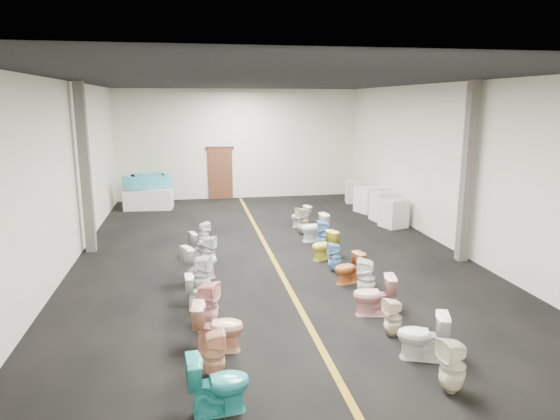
% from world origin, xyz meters
% --- Properties ---
extents(floor, '(16.00, 16.00, 0.00)m').
position_xyz_m(floor, '(0.00, 0.00, 0.00)').
color(floor, black).
rests_on(floor, ground).
extents(ceiling, '(16.00, 16.00, 0.00)m').
position_xyz_m(ceiling, '(0.00, 0.00, 4.50)').
color(ceiling, black).
rests_on(ceiling, ground).
extents(wall_back, '(10.00, 0.00, 10.00)m').
position_xyz_m(wall_back, '(0.00, 8.00, 2.25)').
color(wall_back, beige).
rests_on(wall_back, ground).
extents(wall_front, '(10.00, 0.00, 10.00)m').
position_xyz_m(wall_front, '(0.00, -8.00, 2.25)').
color(wall_front, beige).
rests_on(wall_front, ground).
extents(wall_left, '(0.00, 16.00, 16.00)m').
position_xyz_m(wall_left, '(-5.00, 0.00, 2.25)').
color(wall_left, beige).
rests_on(wall_left, ground).
extents(wall_right, '(0.00, 16.00, 16.00)m').
position_xyz_m(wall_right, '(5.00, 0.00, 2.25)').
color(wall_right, beige).
rests_on(wall_right, ground).
extents(aisle_stripe, '(0.12, 15.60, 0.01)m').
position_xyz_m(aisle_stripe, '(0.00, 0.00, 0.00)').
color(aisle_stripe, '#926A15').
rests_on(aisle_stripe, floor).
extents(back_door, '(1.00, 0.10, 2.10)m').
position_xyz_m(back_door, '(-0.80, 7.94, 1.05)').
color(back_door, '#562D19').
rests_on(back_door, floor).
extents(door_frame, '(1.15, 0.08, 0.10)m').
position_xyz_m(door_frame, '(-0.80, 7.95, 2.12)').
color(door_frame, '#331C11').
rests_on(door_frame, back_door).
extents(column_left, '(0.25, 0.25, 4.50)m').
position_xyz_m(column_left, '(-4.75, 1.00, 2.25)').
color(column_left, '#59544C').
rests_on(column_left, floor).
extents(column_right, '(0.25, 0.25, 4.50)m').
position_xyz_m(column_right, '(4.75, -1.50, 2.25)').
color(column_right, '#59544C').
rests_on(column_right, floor).
extents(display_table, '(1.82, 1.02, 0.78)m').
position_xyz_m(display_table, '(-3.62, 6.37, 0.39)').
color(display_table, white).
rests_on(display_table, floor).
extents(bathtub, '(1.83, 0.92, 0.55)m').
position_xyz_m(bathtub, '(-3.62, 6.37, 1.07)').
color(bathtub, '#3FACB6').
rests_on(bathtub, display_table).
extents(appliance_crate_a, '(0.89, 0.89, 0.91)m').
position_xyz_m(appliance_crate_a, '(4.40, 2.07, 0.46)').
color(appliance_crate_a, beige).
rests_on(appliance_crate_a, floor).
extents(appliance_crate_b, '(0.80, 0.80, 0.98)m').
position_xyz_m(appliance_crate_b, '(4.40, 3.00, 0.49)').
color(appliance_crate_b, silver).
rests_on(appliance_crate_b, floor).
extents(appliance_crate_c, '(1.05, 1.05, 0.93)m').
position_xyz_m(appliance_crate_c, '(4.40, 4.35, 0.46)').
color(appliance_crate_c, silver).
rests_on(appliance_crate_c, floor).
extents(appliance_crate_d, '(0.74, 0.74, 0.89)m').
position_xyz_m(appliance_crate_d, '(4.40, 6.12, 0.44)').
color(appliance_crate_d, silver).
rests_on(appliance_crate_d, floor).
extents(toilet_left_0, '(0.85, 0.53, 0.83)m').
position_xyz_m(toilet_left_0, '(-1.77, -6.86, 0.41)').
color(toilet_left_0, teal).
rests_on(toilet_left_0, floor).
extents(toilet_left_1, '(0.35, 0.34, 0.73)m').
position_xyz_m(toilet_left_1, '(-1.78, -5.99, 0.37)').
color(toilet_left_1, '#F4B58E').
rests_on(toilet_left_1, floor).
extents(toilet_left_2, '(0.86, 0.54, 0.83)m').
position_xyz_m(toilet_left_2, '(-1.67, -5.19, 0.42)').
color(toilet_left_2, '#F0AA88').
rests_on(toilet_left_2, floor).
extents(toilet_left_3, '(0.52, 0.52, 0.86)m').
position_xyz_m(toilet_left_3, '(-1.81, -4.29, 0.43)').
color(toilet_left_3, '#F8B1AF').
rests_on(toilet_left_3, floor).
extents(toilet_left_4, '(0.71, 0.42, 0.70)m').
position_xyz_m(toilet_left_4, '(-1.86, -3.41, 0.35)').
color(toilet_left_4, white).
rests_on(toilet_left_4, floor).
extents(toilet_left_5, '(0.48, 0.47, 0.81)m').
position_xyz_m(toilet_left_5, '(-1.86, -2.61, 0.41)').
color(toilet_left_5, white).
rests_on(toilet_left_5, floor).
extents(toilet_left_6, '(0.92, 0.74, 0.82)m').
position_xyz_m(toilet_left_6, '(-1.88, -1.75, 0.41)').
color(toilet_left_6, white).
rests_on(toilet_left_6, floor).
extents(toilet_left_7, '(0.45, 0.44, 0.75)m').
position_xyz_m(toilet_left_7, '(-1.65, -0.82, 0.38)').
color(toilet_left_7, silver).
rests_on(toilet_left_7, floor).
extents(toilet_left_8, '(0.75, 0.57, 0.68)m').
position_xyz_m(toilet_left_8, '(-1.78, 0.01, 0.34)').
color(toilet_left_8, silver).
rests_on(toilet_left_8, floor).
extents(toilet_left_9, '(0.39, 0.39, 0.68)m').
position_xyz_m(toilet_left_9, '(-1.72, 0.99, 0.34)').
color(toilet_left_9, white).
rests_on(toilet_left_9, floor).
extents(toilet_right_0, '(0.41, 0.40, 0.80)m').
position_xyz_m(toilet_right_0, '(1.46, -6.98, 0.40)').
color(toilet_right_0, beige).
rests_on(toilet_right_0, floor).
extents(toilet_right_1, '(0.87, 0.67, 0.79)m').
position_xyz_m(toilet_right_1, '(1.47, -6.04, 0.39)').
color(toilet_right_1, white).
rests_on(toilet_right_1, floor).
extents(toilet_right_2, '(0.34, 0.34, 0.68)m').
position_xyz_m(toilet_right_2, '(1.33, -5.21, 0.34)').
color(toilet_right_2, '#F3E7C5').
rests_on(toilet_right_2, floor).
extents(toilet_right_3, '(0.85, 0.59, 0.80)m').
position_xyz_m(toilet_right_3, '(1.31, -4.32, 0.40)').
color(toilet_right_3, '#F6ADAB').
rests_on(toilet_right_3, floor).
extents(toilet_right_4, '(0.51, 0.50, 0.84)m').
position_xyz_m(toilet_right_4, '(1.47, -3.46, 0.42)').
color(toilet_right_4, white).
rests_on(toilet_right_4, floor).
extents(toilet_right_5, '(0.76, 0.55, 0.69)m').
position_xyz_m(toilet_right_5, '(1.38, -2.59, 0.35)').
color(toilet_right_5, '#CD6E32').
rests_on(toilet_right_5, floor).
extents(toilet_right_6, '(0.34, 0.33, 0.71)m').
position_xyz_m(toilet_right_6, '(1.30, -1.76, 0.35)').
color(toilet_right_6, '#6BA9D3').
rests_on(toilet_right_6, floor).
extents(toilet_right_7, '(0.81, 0.66, 0.72)m').
position_xyz_m(toilet_right_7, '(1.29, -0.81, 0.36)').
color(toilet_right_7, yellow).
rests_on(toilet_right_7, floor).
extents(toilet_right_8, '(0.43, 0.43, 0.81)m').
position_xyz_m(toilet_right_8, '(1.52, 0.06, 0.40)').
color(toilet_right_8, '#68A4D8').
rests_on(toilet_right_8, floor).
extents(toilet_right_9, '(0.85, 0.56, 0.81)m').
position_xyz_m(toilet_right_9, '(1.45, 0.89, 0.41)').
color(toilet_right_9, white).
rests_on(toilet_right_9, floor).
extents(toilet_right_10, '(0.49, 0.49, 0.83)m').
position_xyz_m(toilet_right_10, '(1.31, 1.72, 0.42)').
color(toilet_right_10, beige).
rests_on(toilet_right_10, floor).
extents(toilet_right_11, '(0.74, 0.55, 0.67)m').
position_xyz_m(toilet_right_11, '(1.45, 2.67, 0.34)').
color(toilet_right_11, silver).
rests_on(toilet_right_11, floor).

